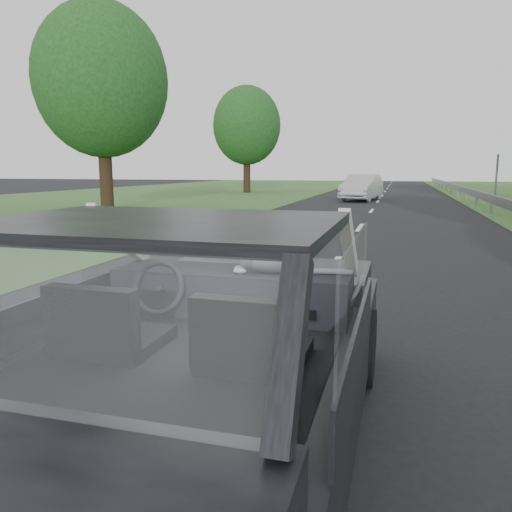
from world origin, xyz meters
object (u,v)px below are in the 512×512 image
Objects in this scene: subject_car at (197,339)px; cat at (276,260)px; highway_sign at (496,180)px; other_car at (362,187)px.

subject_car is 6.71× the size of cat.
subject_car is 1.71× the size of highway_sign.
cat is 0.14× the size of other_car.
highway_sign reaches higher than other_car.
cat is at bearing -78.36° from other_car.
highway_sign reaches higher than subject_car.
subject_car reaches higher than other_car.
cat is 24.19m from other_car.
subject_car is at bearing -79.14° from other_car.
other_car is at bearing 79.58° from cat.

